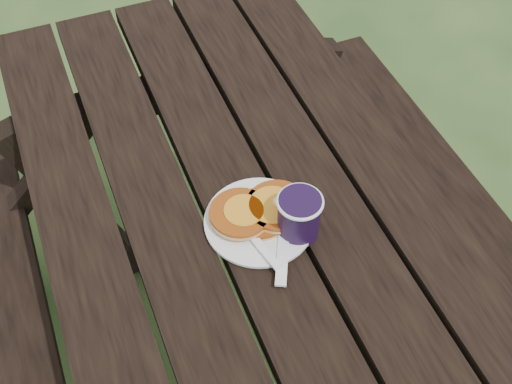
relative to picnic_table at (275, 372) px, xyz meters
name	(u,v)px	position (x,y,z in m)	size (l,w,h in m)	color
picnic_table	(275,372)	(0.00, 0.00, 0.00)	(1.36, 1.80, 0.75)	black
plate	(259,222)	(0.02, 0.13, 0.39)	(0.20, 0.20, 0.01)	white
pancake_stack	(260,210)	(0.02, 0.14, 0.41)	(0.19, 0.13, 0.04)	#A64C12
knife	(283,243)	(0.04, 0.07, 0.39)	(0.02, 0.18, 0.01)	white
fork	(261,247)	(-0.01, 0.07, 0.40)	(0.03, 0.16, 0.01)	white
coffee_cup	(299,214)	(0.07, 0.09, 0.44)	(0.09, 0.09, 0.09)	black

